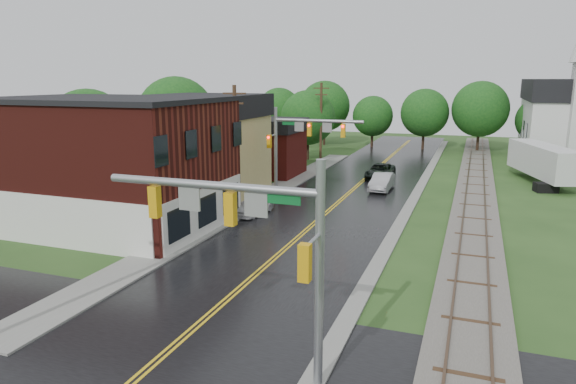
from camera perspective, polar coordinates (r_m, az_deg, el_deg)
The scene contains 21 objects.
main_road at distance 43.89m, azimuth 6.92°, elevation -0.02°, with size 10.00×90.00×0.02m, color black.
cross_road at distance 19.27m, azimuth -13.60°, elevation -17.18°, with size 60.00×9.00×0.02m, color black.
curb_right at distance 47.90m, azimuth 14.60°, elevation 0.72°, with size 0.80×70.00×0.12m, color gray.
sidewalk_left at distance 41.13m, azimuth -3.14°, elevation -0.79°, with size 2.40×50.00×0.12m, color gray.
brick_building at distance 35.13m, azimuth -19.29°, elevation 3.14°, with size 14.30×10.30×8.30m.
yellow_house at distance 43.49m, azimuth -8.51°, elevation 4.11°, with size 8.00×7.00×6.40m, color tan.
darkred_building at distance 51.24m, azimuth -2.68°, elevation 4.35°, with size 7.00×6.00×4.40m, color #3F0F0C.
church at distance 66.42m, azimuth 29.32°, elevation 7.80°, with size 10.40×18.40×20.00m.
railroad at distance 47.69m, azimuth 20.11°, elevation 0.43°, with size 3.20×80.00×0.30m.
traffic_signal_near at distance 15.73m, azimuth -3.90°, elevation -4.00°, with size 7.34×0.30×7.20m.
traffic_signal_far at distance 41.17m, azimuth 1.40°, elevation 6.26°, with size 7.34×0.43×7.20m.
utility_pole_b at distance 37.85m, azimuth -5.86°, elevation 5.27°, with size 1.80×0.28×9.00m.
utility_pole_c at distance 58.33m, azimuth 3.68°, elevation 7.82°, with size 1.80×0.28×9.00m.
tree_left_a at distance 44.96m, azimuth -21.16°, elevation 6.14°, with size 6.80×6.80×8.67m.
tree_left_b at distance 51.73m, azimuth -12.20°, elevation 8.09°, with size 7.60×7.60×9.69m.
tree_left_c at distance 56.97m, azimuth -4.38°, elevation 7.49°, with size 6.00×6.00×7.65m.
tree_left_e at distance 60.73m, azimuth 2.32°, elevation 8.11°, with size 6.40×6.40×8.16m.
suv_dark at distance 50.06m, azimuth 10.21°, elevation 2.26°, with size 2.37×5.14×1.43m, color black.
sedan_silver at distance 44.88m, azimuth 10.43°, elevation 1.10°, with size 1.56×4.46×1.47m, color #A1A1A5.
pickup_white at distance 36.54m, azimuth -3.84°, elevation -1.56°, with size 1.63×4.01×1.16m, color silver.
semi_trailer at distance 52.35m, azimuth 26.44°, elevation 3.14°, with size 5.39×11.11×3.52m.
Camera 1 is at (9.65, -11.77, 9.42)m, focal length 32.00 mm.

